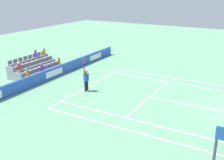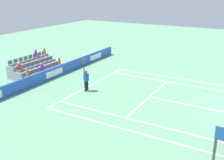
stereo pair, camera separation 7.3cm
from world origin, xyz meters
name	(u,v)px [view 1 (the left image)]	position (x,y,z in m)	size (l,w,h in m)	color
line_baseline	(91,85)	(0.00, -11.89, 0.00)	(10.97, 0.10, 0.01)	white
line_service	(150,97)	(0.00, -6.40, 0.00)	(8.23, 0.10, 0.01)	white
line_centre_service	(191,105)	(0.00, -3.20, 0.00)	(0.10, 6.40, 0.01)	white
line_singles_sideline_left	(132,119)	(4.12, -5.95, 0.00)	(0.10, 11.89, 0.01)	white
line_singles_sideline_right	(172,82)	(-4.12, -5.95, 0.00)	(0.10, 11.89, 0.01)	white
line_doubles_sideline_left	(122,129)	(5.49, -5.95, 0.00)	(0.10, 11.89, 0.01)	white
line_doubles_sideline_right	(176,78)	(-5.49, -5.95, 0.00)	(0.10, 11.89, 0.01)	white
line_centre_mark	(92,85)	(0.00, -11.79, 0.00)	(0.10, 0.20, 0.01)	white
sponsor_barrier	(54,73)	(0.00, -16.01, 0.50)	(21.29, 0.22, 1.00)	blue
tennis_player	(86,80)	(1.41, -11.36, 0.99)	(0.52, 0.38, 2.85)	black
umpire_chair	(223,141)	(6.76, -0.20, 1.52)	(0.70, 0.70, 2.34)	#474C54
stadium_stand	(35,69)	(0.00, -18.32, 0.55)	(4.96, 2.85, 2.19)	gray
loose_tennis_ball	(197,105)	(-0.11, -2.84, 0.03)	(0.07, 0.07, 0.07)	#D1E533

